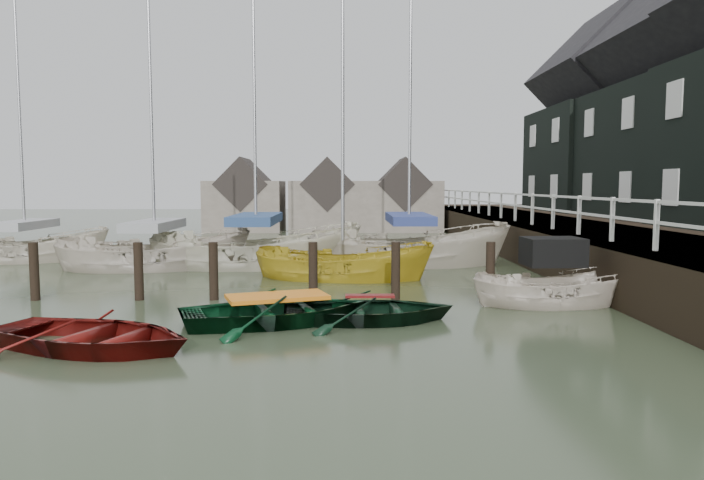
{
  "coord_description": "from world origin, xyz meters",
  "views": [
    {
      "loc": [
        1.94,
        -12.03,
        2.78
      ],
      "look_at": [
        2.15,
        3.57,
        1.4
      ],
      "focal_mm": 32.0,
      "sensor_mm": 36.0,
      "label": 1
    }
  ],
  "objects_px": {
    "sailboat_e": "(26,259)",
    "sailboat_b": "(257,265)",
    "rowboat_red": "(93,349)",
    "rowboat_dkgreen": "(370,321)",
    "rowboat_green": "(277,323)",
    "motorboat": "(554,300)",
    "sailboat_c": "(343,278)",
    "sailboat_a": "(155,267)",
    "sailboat_d": "(409,263)"
  },
  "relations": [
    {
      "from": "sailboat_b",
      "to": "sailboat_c",
      "type": "bearing_deg",
      "value": -135.61
    },
    {
      "from": "rowboat_dkgreen",
      "to": "sailboat_d",
      "type": "distance_m",
      "value": 9.15
    },
    {
      "from": "sailboat_a",
      "to": "sailboat_b",
      "type": "relative_size",
      "value": 0.83
    },
    {
      "from": "sailboat_b",
      "to": "sailboat_e",
      "type": "bearing_deg",
      "value": 75.85
    },
    {
      "from": "sailboat_a",
      "to": "sailboat_e",
      "type": "bearing_deg",
      "value": 58.25
    },
    {
      "from": "motorboat",
      "to": "sailboat_b",
      "type": "xyz_separation_m",
      "value": [
        -7.81,
        6.9,
        -0.05
      ]
    },
    {
      "from": "rowboat_green",
      "to": "rowboat_dkgreen",
      "type": "height_order",
      "value": "rowboat_green"
    },
    {
      "from": "rowboat_red",
      "to": "rowboat_dkgreen",
      "type": "xyz_separation_m",
      "value": [
        4.78,
        2.15,
        0.0
      ]
    },
    {
      "from": "rowboat_dkgreen",
      "to": "sailboat_a",
      "type": "distance_m",
      "value": 10.6
    },
    {
      "from": "rowboat_dkgreen",
      "to": "sailboat_e",
      "type": "height_order",
      "value": "sailboat_e"
    },
    {
      "from": "sailboat_b",
      "to": "sailboat_e",
      "type": "relative_size",
      "value": 1.15
    },
    {
      "from": "rowboat_dkgreen",
      "to": "sailboat_c",
      "type": "distance_m",
      "value": 5.85
    },
    {
      "from": "sailboat_c",
      "to": "sailboat_e",
      "type": "relative_size",
      "value": 0.91
    },
    {
      "from": "rowboat_red",
      "to": "sailboat_a",
      "type": "height_order",
      "value": "sailboat_a"
    },
    {
      "from": "rowboat_dkgreen",
      "to": "sailboat_d",
      "type": "relative_size",
      "value": 0.27
    },
    {
      "from": "sailboat_b",
      "to": "sailboat_c",
      "type": "distance_m",
      "value": 3.98
    },
    {
      "from": "rowboat_green",
      "to": "sailboat_b",
      "type": "height_order",
      "value": "sailboat_b"
    },
    {
      "from": "rowboat_red",
      "to": "sailboat_a",
      "type": "relative_size",
      "value": 0.37
    },
    {
      "from": "sailboat_a",
      "to": "rowboat_red",
      "type": "bearing_deg",
      "value": -179.36
    },
    {
      "from": "rowboat_dkgreen",
      "to": "sailboat_e",
      "type": "distance_m",
      "value": 15.83
    },
    {
      "from": "rowboat_dkgreen",
      "to": "sailboat_c",
      "type": "bearing_deg",
      "value": 0.9
    },
    {
      "from": "rowboat_red",
      "to": "sailboat_d",
      "type": "bearing_deg",
      "value": -10.89
    },
    {
      "from": "sailboat_d",
      "to": "sailboat_e",
      "type": "bearing_deg",
      "value": 84.79
    },
    {
      "from": "rowboat_dkgreen",
      "to": "sailboat_b",
      "type": "height_order",
      "value": "sailboat_b"
    },
    {
      "from": "sailboat_b",
      "to": "rowboat_dkgreen",
      "type": "bearing_deg",
      "value": -160.78
    },
    {
      "from": "rowboat_green",
      "to": "motorboat",
      "type": "relative_size",
      "value": 0.98
    },
    {
      "from": "rowboat_dkgreen",
      "to": "sailboat_b",
      "type": "distance_m",
      "value": 9.21
    },
    {
      "from": "sailboat_b",
      "to": "motorboat",
      "type": "bearing_deg",
      "value": -134.49
    },
    {
      "from": "rowboat_red",
      "to": "sailboat_b",
      "type": "relative_size",
      "value": 0.3
    },
    {
      "from": "rowboat_red",
      "to": "motorboat",
      "type": "height_order",
      "value": "motorboat"
    },
    {
      "from": "rowboat_red",
      "to": "sailboat_b",
      "type": "bearing_deg",
      "value": 12.53
    },
    {
      "from": "rowboat_red",
      "to": "sailboat_c",
      "type": "height_order",
      "value": "sailboat_c"
    },
    {
      "from": "rowboat_green",
      "to": "sailboat_b",
      "type": "bearing_deg",
      "value": -8.39
    },
    {
      "from": "rowboat_red",
      "to": "rowboat_dkgreen",
      "type": "height_order",
      "value": "rowboat_red"
    },
    {
      "from": "rowboat_red",
      "to": "rowboat_green",
      "type": "relative_size",
      "value": 0.97
    },
    {
      "from": "rowboat_dkgreen",
      "to": "sailboat_c",
      "type": "height_order",
      "value": "sailboat_c"
    },
    {
      "from": "sailboat_c",
      "to": "motorboat",
      "type": "bearing_deg",
      "value": -119.77
    },
    {
      "from": "sailboat_b",
      "to": "sailboat_c",
      "type": "height_order",
      "value": "sailboat_b"
    },
    {
      "from": "rowboat_green",
      "to": "rowboat_red",
      "type": "bearing_deg",
      "value": 105.35
    },
    {
      "from": "sailboat_d",
      "to": "sailboat_c",
      "type": "bearing_deg",
      "value": 143.94
    },
    {
      "from": "rowboat_green",
      "to": "rowboat_dkgreen",
      "type": "relative_size",
      "value": 1.09
    },
    {
      "from": "motorboat",
      "to": "sailboat_d",
      "type": "height_order",
      "value": "sailboat_d"
    },
    {
      "from": "rowboat_dkgreen",
      "to": "sailboat_a",
      "type": "xyz_separation_m",
      "value": [
        -6.79,
        8.14,
        0.06
      ]
    },
    {
      "from": "sailboat_e",
      "to": "rowboat_dkgreen",
      "type": "bearing_deg",
      "value": -145.48
    },
    {
      "from": "rowboat_red",
      "to": "sailboat_e",
      "type": "relative_size",
      "value": 0.35
    },
    {
      "from": "sailboat_a",
      "to": "sailboat_d",
      "type": "distance_m",
      "value": 8.57
    },
    {
      "from": "rowboat_dkgreen",
      "to": "sailboat_b",
      "type": "bearing_deg",
      "value": 17.71
    },
    {
      "from": "rowboat_red",
      "to": "rowboat_green",
      "type": "distance_m",
      "value": 3.52
    },
    {
      "from": "rowboat_green",
      "to": "motorboat",
      "type": "height_order",
      "value": "motorboat"
    },
    {
      "from": "sailboat_e",
      "to": "sailboat_b",
      "type": "bearing_deg",
      "value": -116.43
    }
  ]
}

